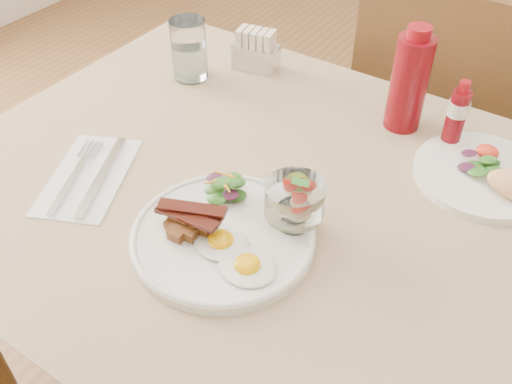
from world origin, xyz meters
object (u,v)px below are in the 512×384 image
(table, at_px, (317,250))
(fruit_cup, at_px, (295,200))
(ketchup_bottle, at_px, (409,82))
(chair_far, at_px, (439,130))
(water_glass, at_px, (189,53))
(second_plate, at_px, (492,177))
(hot_sauce_bottle, at_px, (456,116))
(main_plate, at_px, (223,237))
(sugar_caddy, at_px, (256,52))

(table, relative_size, fruit_cup, 14.37)
(fruit_cup, xyz_separation_m, ketchup_bottle, (0.02, 0.36, 0.03))
(chair_far, xyz_separation_m, water_glass, (-0.44, -0.44, 0.28))
(water_glass, bearing_deg, second_plate, 0.33)
(table, height_order, hot_sauce_bottle, hot_sauce_bottle)
(chair_far, xyz_separation_m, ketchup_bottle, (0.01, -0.36, 0.32))
(table, xyz_separation_m, hot_sauce_bottle, (0.11, 0.29, 0.15))
(main_plate, distance_m, second_plate, 0.47)
(second_plate, xyz_separation_m, water_glass, (-0.65, -0.00, 0.04))
(fruit_cup, xyz_separation_m, sugar_caddy, (-0.33, 0.39, -0.03))
(ketchup_bottle, height_order, sugar_caddy, ketchup_bottle)
(main_plate, bearing_deg, hot_sauce_bottle, 65.01)
(fruit_cup, height_order, sugar_caddy, fruit_cup)
(fruit_cup, relative_size, sugar_caddy, 0.87)
(second_plate, xyz_separation_m, sugar_caddy, (-0.55, 0.11, 0.02))
(chair_far, relative_size, fruit_cup, 10.05)
(table, distance_m, chair_far, 0.68)
(hot_sauce_bottle, bearing_deg, table, -110.19)
(table, distance_m, hot_sauce_bottle, 0.35)
(main_plate, xyz_separation_m, second_plate, (0.30, 0.36, 0.01))
(sugar_caddy, bearing_deg, second_plate, -22.70)
(chair_far, relative_size, ketchup_bottle, 4.60)
(main_plate, bearing_deg, chair_far, 83.37)
(water_glass, bearing_deg, chair_far, 45.02)
(sugar_caddy, distance_m, water_glass, 0.15)
(main_plate, bearing_deg, sugar_caddy, 118.54)
(chair_far, relative_size, water_glass, 7.24)
(table, xyz_separation_m, fruit_cup, (-0.02, -0.06, 0.16))
(second_plate, height_order, sugar_caddy, sugar_caddy)
(chair_far, bearing_deg, fruit_cup, -91.22)
(ketchup_bottle, relative_size, water_glass, 1.57)
(chair_far, distance_m, ketchup_bottle, 0.48)
(table, relative_size, second_plate, 5.52)
(table, bearing_deg, fruit_cup, -104.08)
(table, height_order, main_plate, main_plate)
(main_plate, bearing_deg, water_glass, 134.38)
(main_plate, height_order, hot_sauce_bottle, hot_sauce_bottle)
(fruit_cup, distance_m, sugar_caddy, 0.51)
(hot_sauce_bottle, relative_size, sugar_caddy, 1.26)
(chair_far, bearing_deg, main_plate, -96.63)
(water_glass, bearing_deg, fruit_cup, -33.28)
(second_plate, bearing_deg, table, -132.39)
(chair_far, xyz_separation_m, hot_sauce_bottle, (0.11, -0.37, 0.29))
(hot_sauce_bottle, distance_m, sugar_caddy, 0.46)
(main_plate, xyz_separation_m, fruit_cup, (0.08, 0.08, 0.06))
(fruit_cup, relative_size, second_plate, 0.38)
(table, distance_m, main_plate, 0.19)
(table, distance_m, water_glass, 0.52)
(second_plate, relative_size, sugar_caddy, 2.26)
(water_glass, bearing_deg, sugar_caddy, 48.61)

